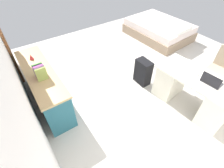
% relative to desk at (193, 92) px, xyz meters
% --- Properties ---
extents(ground_plane, '(6.05, 6.05, 0.00)m').
position_rel_desk_xyz_m(ground_plane, '(1.22, 0.12, -0.38)').
color(ground_plane, beige).
extents(wall_back, '(4.67, 0.10, 2.76)m').
position_rel_desk_xyz_m(wall_back, '(1.22, 2.64, 0.99)').
color(wall_back, white).
rests_on(wall_back, ground_plane).
extents(door_wooden, '(0.88, 0.05, 2.04)m').
position_rel_desk_xyz_m(door_wooden, '(3.01, 2.56, 0.64)').
color(door_wooden, brown).
rests_on(door_wooden, ground_plane).
extents(desk, '(1.50, 0.80, 0.74)m').
position_rel_desk_xyz_m(desk, '(0.00, 0.00, 0.00)').
color(desk, silver).
rests_on(desk, ground_plane).
extents(office_chair, '(0.52, 0.52, 0.94)m').
position_rel_desk_xyz_m(office_chair, '(0.02, -0.88, 0.04)').
color(office_chair, black).
rests_on(office_chair, ground_plane).
extents(credenza, '(1.80, 0.48, 0.79)m').
position_rel_desk_xyz_m(credenza, '(1.68, 2.26, 0.01)').
color(credenza, '#235B6B').
rests_on(credenza, ground_plane).
extents(bed, '(1.97, 1.50, 0.58)m').
position_rel_desk_xyz_m(bed, '(2.41, -1.60, -0.14)').
color(bed, gray).
rests_on(bed, ground_plane).
extents(suitcase_black, '(0.36, 0.22, 0.58)m').
position_rel_desk_xyz_m(suitcase_black, '(1.04, 0.30, -0.09)').
color(suitcase_black, black).
rests_on(suitcase_black, ground_plane).
extents(laptop, '(0.33, 0.25, 0.21)m').
position_rel_desk_xyz_m(laptop, '(-0.19, -0.01, 0.40)').
color(laptop, '#333338').
rests_on(laptop, desk).
extents(computer_mouse, '(0.07, 0.11, 0.03)m').
position_rel_desk_xyz_m(computer_mouse, '(0.07, -0.03, 0.37)').
color(computer_mouse, white).
rests_on(computer_mouse, desk).
extents(book_row, '(0.23, 0.17, 0.24)m').
position_rel_desk_xyz_m(book_row, '(1.49, 2.26, 0.51)').
color(book_row, '#8B9C49').
rests_on(book_row, credenza).
extents(figurine_small, '(0.08, 0.08, 0.11)m').
position_rel_desk_xyz_m(figurine_small, '(2.11, 2.26, 0.46)').
color(figurine_small, red).
rests_on(figurine_small, credenza).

